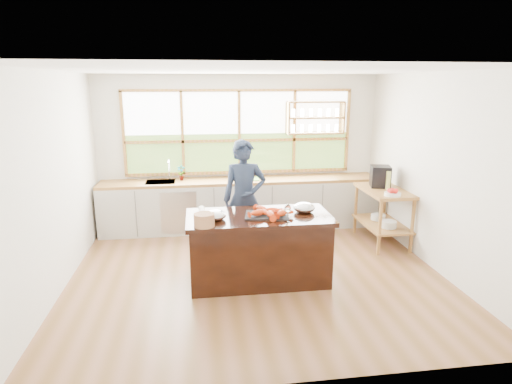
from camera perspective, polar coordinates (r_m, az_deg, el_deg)
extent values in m
plane|color=brown|center=(6.00, 0.08, -10.79)|extent=(5.00, 5.00, 0.00)
cube|color=silver|center=(7.76, -2.24, 5.44)|extent=(5.00, 0.02, 2.70)
cube|color=silver|center=(3.44, 5.33, -6.10)|extent=(5.00, 0.02, 2.70)
cube|color=silver|center=(5.78, -25.27, 0.99)|extent=(0.02, 4.50, 2.70)
cube|color=silver|center=(6.40, 22.85, 2.42)|extent=(0.02, 4.50, 2.70)
cube|color=white|center=(5.44, 0.09, 15.94)|extent=(5.00, 4.50, 0.02)
cube|color=#AD7144|center=(7.69, -2.24, 7.98)|extent=(4.05, 0.06, 1.50)
cube|color=white|center=(7.68, -2.28, 10.58)|extent=(3.98, 0.01, 0.75)
cube|color=#37601E|center=(7.76, -2.23, 5.23)|extent=(3.98, 0.01, 0.70)
cube|color=#AD7144|center=(7.79, 7.95, 11.82)|extent=(1.00, 0.28, 0.03)
cube|color=#AD7144|center=(7.81, 7.88, 9.80)|extent=(1.00, 0.28, 0.03)
cube|color=#AD7144|center=(7.83, 7.81, 7.79)|extent=(1.00, 0.28, 0.03)
cube|color=#AD7144|center=(7.69, 4.24, 9.83)|extent=(0.03, 0.28, 0.55)
cube|color=#AD7144|center=(7.96, 11.40, 9.74)|extent=(0.03, 0.28, 0.55)
cube|color=#B1B0A7|center=(7.66, -1.94, -1.77)|extent=(4.90, 0.62, 0.85)
cube|color=#B2B5B9|center=(7.33, -10.27, -2.71)|extent=(0.60, 0.01, 0.72)
cube|color=#935B2C|center=(7.55, -1.97, 1.51)|extent=(4.90, 0.62, 0.05)
cube|color=#B2B5B9|center=(7.55, -12.59, 0.75)|extent=(0.50, 0.42, 0.16)
cube|color=#935B2C|center=(6.94, 20.12, -4.18)|extent=(0.04, 0.04, 0.90)
cube|color=#935B2C|center=(7.79, 16.74, -1.92)|extent=(0.04, 0.04, 0.90)
cube|color=#935B2C|center=(6.71, 16.18, -4.47)|extent=(0.04, 0.04, 0.90)
cube|color=#935B2C|center=(7.59, 13.16, -2.11)|extent=(0.04, 0.04, 0.90)
cube|color=#935B2C|center=(7.29, 16.41, -4.08)|extent=(0.62, 1.10, 0.03)
cube|color=#935B2C|center=(7.14, 16.72, 0.16)|extent=(0.62, 1.10, 0.05)
cylinder|color=silver|center=(7.05, 17.27, -4.17)|extent=(0.24, 0.24, 0.11)
cylinder|color=silver|center=(7.40, 15.97, -3.28)|extent=(0.24, 0.24, 0.09)
cube|color=black|center=(5.65, 0.36, -7.78)|extent=(1.77, 0.82, 0.84)
cube|color=black|center=(5.50, 0.37, -3.43)|extent=(1.85, 0.90, 0.06)
imported|color=#1A2438|center=(6.35, -1.56, -0.92)|extent=(0.67, 0.46, 1.76)
imported|color=slate|center=(7.54, -9.96, 2.54)|extent=(0.16, 0.12, 0.27)
cube|color=#5EAD36|center=(7.55, -1.11, 1.78)|extent=(0.43, 0.35, 0.01)
cube|color=black|center=(7.26, 16.24, 2.01)|extent=(0.37, 0.39, 0.34)
cylinder|color=#BCC25D|center=(7.11, 17.22, 1.50)|extent=(0.09, 0.09, 0.29)
cylinder|color=silver|center=(6.75, 17.75, -0.27)|extent=(0.24, 0.24, 0.05)
sphere|color=red|center=(6.76, 18.16, 0.16)|extent=(0.07, 0.07, 0.07)
sphere|color=red|center=(6.79, 17.73, 0.24)|extent=(0.07, 0.07, 0.07)
sphere|color=red|center=(6.75, 17.36, 0.19)|extent=(0.07, 0.07, 0.07)
sphere|color=red|center=(6.70, 17.58, 0.07)|extent=(0.07, 0.07, 0.07)
sphere|color=red|center=(6.71, 18.08, 0.05)|extent=(0.07, 0.07, 0.07)
cube|color=black|center=(5.47, 1.47, -3.10)|extent=(0.61, 0.48, 0.02)
ellipsoid|color=#C54C14|center=(5.39, 0.30, -2.82)|extent=(0.23, 0.15, 0.08)
ellipsoid|color=#C54C14|center=(5.49, 2.27, -2.52)|extent=(0.23, 0.14, 0.08)
ellipsoid|color=#C54C14|center=(5.39, 3.54, -2.84)|extent=(0.21, 0.21, 0.08)
ellipsoid|color=#C54C14|center=(5.56, 0.77, -2.28)|extent=(0.18, 0.23, 0.08)
ellipsoid|color=#C54C14|center=(5.33, 1.93, -3.04)|extent=(0.11, 0.22, 0.08)
ellipsoid|color=#B2B5B9|center=(5.33, -5.40, -3.09)|extent=(0.27, 0.27, 0.13)
ellipsoid|color=#B2B5B9|center=(5.65, 6.43, -2.10)|extent=(0.28, 0.28, 0.14)
cylinder|color=silver|center=(5.26, 4.22, -3.91)|extent=(0.06, 0.06, 0.01)
cylinder|color=silver|center=(5.24, 4.23, -3.23)|extent=(0.01, 0.01, 0.13)
ellipsoid|color=silver|center=(5.21, 4.25, -2.18)|extent=(0.08, 0.08, 0.10)
cylinder|color=#A1704E|center=(5.09, -6.93, -3.73)|extent=(0.25, 0.25, 0.16)
cylinder|color=white|center=(5.56, -7.14, -2.60)|extent=(0.10, 0.31, 0.08)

